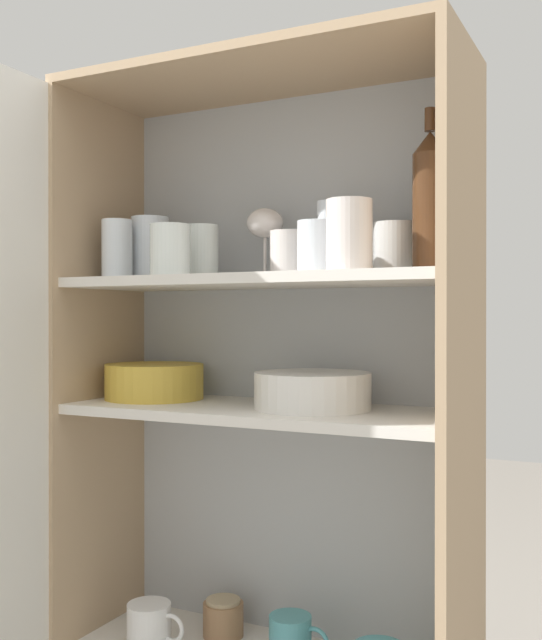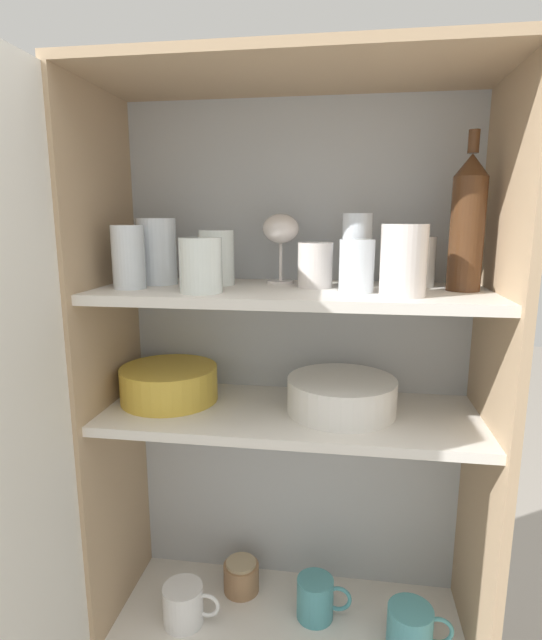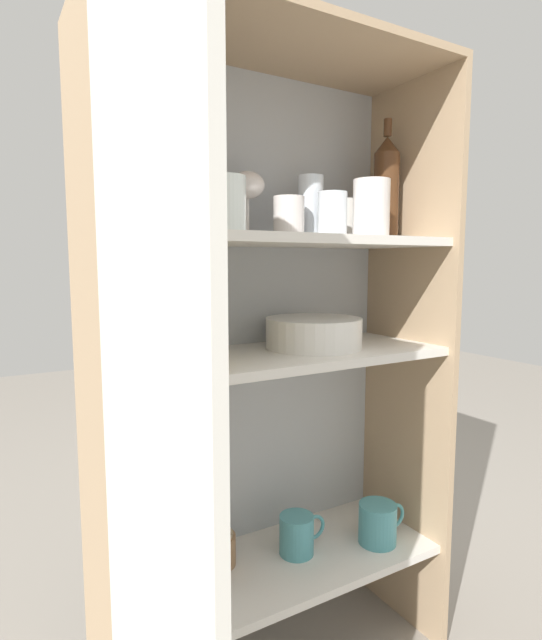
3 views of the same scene
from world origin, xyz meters
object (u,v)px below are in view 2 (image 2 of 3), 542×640
at_px(mixing_bowl_large, 169,382).
at_px(coffee_mug_primary, 316,598).
at_px(wine_bottle, 468,222).
at_px(plate_stack_white, 342,395).
at_px(storage_jar, 241,576).

relative_size(mixing_bowl_large, coffee_mug_primary, 1.70).
height_order(wine_bottle, mixing_bowl_large, wine_bottle).
distance_m(plate_stack_white, coffee_mug_primary, 0.50).
relative_size(mixing_bowl_large, storage_jar, 2.46).
xyz_separation_m(coffee_mug_primary, storage_jar, (-0.19, 0.06, -0.01)).
relative_size(wine_bottle, mixing_bowl_large, 1.40).
relative_size(plate_stack_white, coffee_mug_primary, 1.82).
bearing_deg(mixing_bowl_large, coffee_mug_primary, -2.50).
xyz_separation_m(wine_bottle, mixing_bowl_large, (-0.61, 0.00, -0.35)).
bearing_deg(coffee_mug_primary, wine_bottle, 2.77).
relative_size(wine_bottle, plate_stack_white, 1.31).
xyz_separation_m(wine_bottle, plate_stack_white, (-0.23, -0.01, -0.36)).
bearing_deg(wine_bottle, mixing_bowl_large, 179.85).
relative_size(wine_bottle, storage_jar, 3.43).
bearing_deg(coffee_mug_primary, storage_jar, 163.08).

